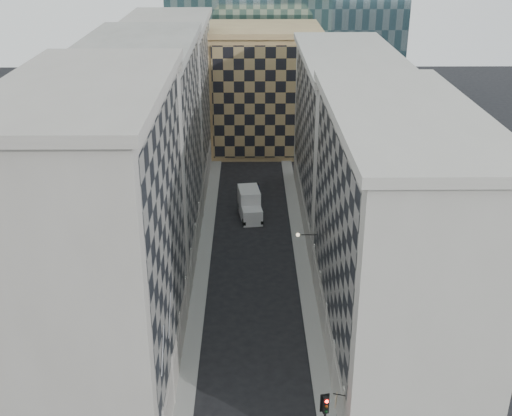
{
  "coord_description": "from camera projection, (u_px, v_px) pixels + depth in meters",
  "views": [
    {
      "loc": [
        -0.33,
        -29.58,
        32.95
      ],
      "look_at": [
        0.16,
        13.6,
        13.62
      ],
      "focal_mm": 45.0,
      "sensor_mm": 36.0,
      "label": 1
    }
  ],
  "objects": [
    {
      "name": "sidewalk_east",
      "position": [
        302.0,
        261.0,
        67.87
      ],
      "size": [
        1.5,
        100.0,
        0.15
      ],
      "primitive_type": "cube",
      "color": "gray",
      "rests_on": "ground"
    },
    {
      "name": "tan_block",
      "position": [
        264.0,
        89.0,
        98.6
      ],
      "size": [
        16.8,
        14.8,
        18.8
      ],
      "color": "tan",
      "rests_on": "ground"
    },
    {
      "name": "dark_car",
      "position": [
        254.0,
        191.0,
        84.01
      ],
      "size": [
        1.77,
        4.21,
        1.35
      ],
      "primitive_type": "imported",
      "rotation": [
        0.0,
        0.0,
        0.08
      ],
      "color": "black",
      "rests_on": "ground"
    },
    {
      "name": "bldg_left_b",
      "position": [
        147.0,
        152.0,
        65.84
      ],
      "size": [
        10.8,
        22.8,
        22.7
      ],
      "color": "gray",
      "rests_on": "ground"
    },
    {
      "name": "bldg_right_a",
      "position": [
        393.0,
        239.0,
        50.05
      ],
      "size": [
        10.8,
        26.8,
        20.7
      ],
      "color": "#B2ADA3",
      "rests_on": "ground"
    },
    {
      "name": "traffic_light",
      "position": [
        325.0,
        413.0,
        41.75
      ],
      "size": [
        0.62,
        0.57,
        4.94
      ],
      "rotation": [
        0.0,
        0.0,
        0.2
      ],
      "color": "black",
      "rests_on": "sidewalk_east"
    },
    {
      "name": "bracket_lamp",
      "position": [
        300.0,
        235.0,
        59.88
      ],
      "size": [
        1.98,
        0.36,
        0.36
      ],
      "color": "black",
      "rests_on": "ground"
    },
    {
      "name": "bldg_left_c",
      "position": [
        170.0,
        102.0,
        86.13
      ],
      "size": [
        10.8,
        22.8,
        21.7
      ],
      "color": "#A09A90",
      "rests_on": "ground"
    },
    {
      "name": "sidewalk_west",
      "position": [
        203.0,
        262.0,
        67.76
      ],
      "size": [
        1.5,
        100.0,
        0.15
      ],
      "primitive_type": "cube",
      "color": "gray",
      "rests_on": "ground"
    },
    {
      "name": "flagpoles_left",
      "position": [
        166.0,
        332.0,
        42.61
      ],
      "size": [
        0.1,
        6.33,
        2.33
      ],
      "color": "gray",
      "rests_on": "ground"
    },
    {
      "name": "box_truck",
      "position": [
        250.0,
        205.0,
        77.96
      ],
      "size": [
        3.14,
        6.2,
        3.26
      ],
      "rotation": [
        0.0,
        0.0,
        0.13
      ],
      "color": "silver",
      "rests_on": "ground"
    },
    {
      "name": "shop_sign",
      "position": [
        336.0,
        400.0,
        42.72
      ],
      "size": [
        0.85,
        0.75,
        0.85
      ],
      "rotation": [
        0.0,
        0.0,
        -0.29
      ],
      "color": "black",
      "rests_on": "ground"
    },
    {
      "name": "bldg_left_a",
      "position": [
        101.0,
        247.0,
        45.56
      ],
      "size": [
        10.8,
        22.8,
        23.7
      ],
      "color": "#A09A90",
      "rests_on": "ground"
    },
    {
      "name": "bldg_right_b",
      "position": [
        345.0,
        138.0,
        74.89
      ],
      "size": [
        10.8,
        28.8,
        19.7
      ],
      "color": "#B2ADA3",
      "rests_on": "ground"
    }
  ]
}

